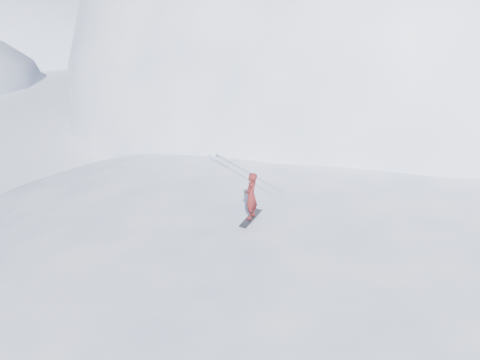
{
  "coord_description": "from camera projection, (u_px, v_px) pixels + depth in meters",
  "views": [
    {
      "loc": [
        -8.46,
        -11.21,
        9.27
      ],
      "look_at": [
        -2.76,
        2.25,
        3.5
      ],
      "focal_mm": 32.0,
      "sensor_mm": 36.0,
      "label": 1
    }
  ],
  "objects": [
    {
      "name": "ground",
      "position": [
        331.0,
        276.0,
        16.08
      ],
      "size": [
        400.0,
        400.0,
        0.0
      ],
      "primitive_type": "plane",
      "color": "white",
      "rests_on": "ground"
    },
    {
      "name": "near_ridge",
      "position": [
        311.0,
        235.0,
        19.01
      ],
      "size": [
        36.0,
        28.0,
        4.8
      ],
      "primitive_type": "ellipsoid",
      "color": "white",
      "rests_on": "ground"
    },
    {
      "name": "snowboard",
      "position": [
        251.0,
        218.0,
        15.26
      ],
      "size": [
        1.3,
        1.26,
        0.03
      ],
      "primitive_type": "cube",
      "rotation": [
        0.0,
        0.0,
        0.76
      ],
      "color": "black",
      "rests_on": "near_ridge"
    },
    {
      "name": "board_tracks",
      "position": [
        241.0,
        171.0,
        19.74
      ],
      "size": [
        1.29,
        5.96,
        0.04
      ],
      "color": "silver",
      "rests_on": "ground"
    },
    {
      "name": "summit_peak",
      "position": [
        365.0,
        103.0,
        46.33
      ],
      "size": [
        60.0,
        56.0,
        56.0
      ],
      "primitive_type": "ellipsoid",
      "color": "white",
      "rests_on": "ground"
    },
    {
      "name": "snowboarder",
      "position": [
        251.0,
        196.0,
        14.95
      ],
      "size": [
        0.73,
        0.72,
        1.69
      ],
      "primitive_type": "imported",
      "rotation": [
        0.0,
        0.0,
        3.9
      ],
      "color": "maroon",
      "rests_on": "snowboard"
    },
    {
      "name": "wind_bumps",
      "position": [
        290.0,
        252.0,
        17.69
      ],
      "size": [
        16.0,
        14.4,
        1.0
      ],
      "color": "white",
      "rests_on": "ground"
    },
    {
      "name": "peak_shoulder",
      "position": [
        296.0,
        127.0,
        36.84
      ],
      "size": [
        28.0,
        24.0,
        18.0
      ],
      "primitive_type": "ellipsoid",
      "color": "white",
      "rests_on": "ground"
    }
  ]
}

